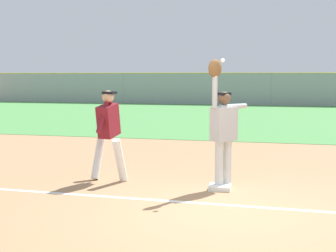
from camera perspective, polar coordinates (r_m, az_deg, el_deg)
The scene contains 9 objects.
ground_plane at distance 7.17m, azimuth 6.89°, elevation -10.19°, with size 76.78×76.78×0.00m, color #A37A54.
outfield_grass at distance 23.33m, azimuth 11.64°, elevation 1.07°, with size 41.01×17.86×0.01m, color #4C8C47.
first_base at distance 8.51m, azimuth 6.23°, elevation -7.29°, with size 0.38×0.38×0.08m, color white.
fielder at distance 8.45m, azimuth 6.59°, elevation 0.04°, with size 0.67×0.75×2.28m.
runner at distance 9.07m, azimuth -7.14°, elevation -0.34°, with size 0.74×0.84×1.72m.
baseball at distance 8.17m, azimuth 6.56°, elevation 7.79°, with size 0.07×0.07×0.07m, color white.
outfield_fence at distance 32.19m, azimuth 12.25°, elevation 4.34°, with size 41.09×0.08×2.17m.
parked_car_tan at distance 36.28m, azimuth -0.45°, elevation 4.02°, with size 4.46×2.23×1.25m.
parked_car_green at distance 35.44m, azimuth 10.36°, elevation 3.87°, with size 4.47×2.25×1.25m.
Camera 1 is at (0.79, -6.84, 2.01)m, focal length 50.93 mm.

